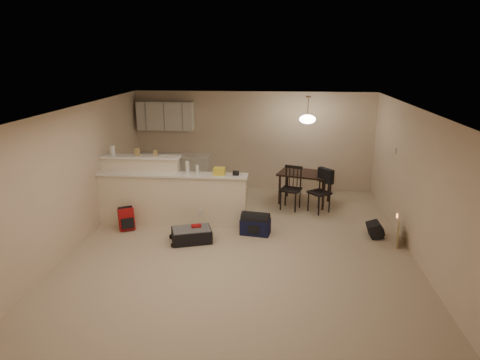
# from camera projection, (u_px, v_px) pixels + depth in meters

# --- Properties ---
(room) EXTENTS (7.00, 7.02, 2.50)m
(room) POSITION_uv_depth(u_px,v_px,m) (242.00, 180.00, 7.50)
(room) COLOR #C7B399
(room) RESTS_ON ground
(breakfast_bar) EXTENTS (3.08, 0.58, 1.39)m
(breakfast_bar) POSITION_uv_depth(u_px,v_px,m) (161.00, 195.00, 8.77)
(breakfast_bar) COLOR #F0E2C2
(breakfast_bar) RESTS_ON ground
(upper_cabinets) EXTENTS (1.40, 0.34, 0.70)m
(upper_cabinets) POSITION_uv_depth(u_px,v_px,m) (166.00, 116.00, 10.68)
(upper_cabinets) COLOR white
(upper_cabinets) RESTS_ON room
(kitchen_counter) EXTENTS (1.80, 0.60, 0.90)m
(kitchen_counter) POSITION_uv_depth(u_px,v_px,m) (175.00, 173.00, 10.95)
(kitchen_counter) COLOR white
(kitchen_counter) RESTS_ON ground
(thermostat) EXTENTS (0.02, 0.12, 0.12)m
(thermostat) POSITION_uv_depth(u_px,v_px,m) (395.00, 151.00, 8.66)
(thermostat) COLOR beige
(thermostat) RESTS_ON room
(jar) EXTENTS (0.10, 0.10, 0.20)m
(jar) POSITION_uv_depth(u_px,v_px,m) (113.00, 150.00, 8.74)
(jar) COLOR silver
(jar) RESTS_ON breakfast_bar
(cereal_box) EXTENTS (0.10, 0.07, 0.16)m
(cereal_box) POSITION_uv_depth(u_px,v_px,m) (137.00, 152.00, 8.70)
(cereal_box) COLOR #A38954
(cereal_box) RESTS_ON breakfast_bar
(small_box) EXTENTS (0.08, 0.06, 0.12)m
(small_box) POSITION_uv_depth(u_px,v_px,m) (155.00, 153.00, 8.68)
(small_box) COLOR #A38954
(small_box) RESTS_ON breakfast_bar
(bottle_a) EXTENTS (0.07, 0.07, 0.26)m
(bottle_a) POSITION_uv_depth(u_px,v_px,m) (187.00, 168.00, 8.47)
(bottle_a) COLOR silver
(bottle_a) RESTS_ON breakfast_bar
(bottle_b) EXTENTS (0.06, 0.06, 0.18)m
(bottle_b) POSITION_uv_depth(u_px,v_px,m) (197.00, 170.00, 8.47)
(bottle_b) COLOR silver
(bottle_b) RESTS_ON breakfast_bar
(bag_lump) EXTENTS (0.22, 0.18, 0.14)m
(bag_lump) POSITION_uv_depth(u_px,v_px,m) (219.00, 171.00, 8.43)
(bag_lump) COLOR #A38954
(bag_lump) RESTS_ON breakfast_bar
(pouch) EXTENTS (0.12, 0.10, 0.08)m
(pouch) POSITION_uv_depth(u_px,v_px,m) (236.00, 173.00, 8.42)
(pouch) COLOR #A38954
(pouch) RESTS_ON breakfast_bar
(dining_table) EXTENTS (1.36, 1.10, 0.74)m
(dining_table) POSITION_uv_depth(u_px,v_px,m) (305.00, 176.00, 9.94)
(dining_table) COLOR black
(dining_table) RESTS_ON ground
(pendant_lamp) EXTENTS (0.36, 0.36, 0.62)m
(pendant_lamp) POSITION_uv_depth(u_px,v_px,m) (308.00, 119.00, 9.56)
(pendant_lamp) COLOR brown
(pendant_lamp) RESTS_ON room
(dining_chair_near) EXTENTS (0.54, 0.53, 0.98)m
(dining_chair_near) POSITION_uv_depth(u_px,v_px,m) (291.00, 188.00, 9.58)
(dining_chair_near) COLOR black
(dining_chair_near) RESTS_ON ground
(dining_chair_far) EXTENTS (0.57, 0.57, 0.95)m
(dining_chair_far) POSITION_uv_depth(u_px,v_px,m) (319.00, 191.00, 9.41)
(dining_chair_far) COLOR black
(dining_chair_far) RESTS_ON ground
(suitcase) EXTENTS (0.83, 0.67, 0.24)m
(suitcase) POSITION_uv_depth(u_px,v_px,m) (192.00, 235.00, 8.00)
(suitcase) COLOR black
(suitcase) RESTS_ON ground
(red_backpack) EXTENTS (0.35, 0.30, 0.44)m
(red_backpack) POSITION_uv_depth(u_px,v_px,m) (126.00, 219.00, 8.52)
(red_backpack) COLOR #AA1315
(red_backpack) RESTS_ON ground
(navy_duffel) EXTENTS (0.61, 0.40, 0.31)m
(navy_duffel) POSITION_uv_depth(u_px,v_px,m) (255.00, 226.00, 8.33)
(navy_duffel) COLOR #111536
(navy_duffel) RESTS_ON ground
(black_daypack) EXTENTS (0.24, 0.33, 0.29)m
(black_daypack) POSITION_uv_depth(u_px,v_px,m) (375.00, 230.00, 8.19)
(black_daypack) COLOR black
(black_daypack) RESTS_ON ground
(cardboard_sheet) EXTENTS (0.14, 0.46, 0.35)m
(cardboard_sheet) POSITION_uv_depth(u_px,v_px,m) (398.00, 236.00, 7.84)
(cardboard_sheet) COLOR #A38954
(cardboard_sheet) RESTS_ON ground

